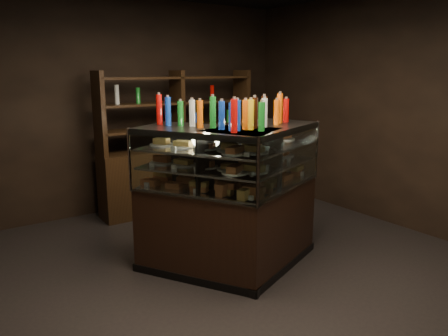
{
  "coord_description": "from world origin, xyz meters",
  "views": [
    {
      "loc": [
        -2.52,
        -3.46,
        2.02
      ],
      "look_at": [
        -0.24,
        -0.2,
        1.11
      ],
      "focal_mm": 35.0,
      "sensor_mm": 36.0,
      "label": 1
    }
  ],
  "objects": [
    {
      "name": "ground",
      "position": [
        0.0,
        0.0,
        0.0
      ],
      "size": [
        5.0,
        5.0,
        0.0
      ],
      "primitive_type": "plane",
      "color": "black",
      "rests_on": "ground"
    },
    {
      "name": "room_shell",
      "position": [
        0.0,
        0.0,
        1.94
      ],
      "size": [
        5.02,
        5.02,
        3.01
      ],
      "color": "black",
      "rests_on": "ground"
    },
    {
      "name": "display_case",
      "position": [
        -0.02,
        -0.06,
        0.49
      ],
      "size": [
        1.93,
        1.51,
        1.48
      ],
      "rotation": [
        0.0,
        0.0,
        -0.33
      ],
      "color": "black",
      "rests_on": "ground"
    },
    {
      "name": "food_display",
      "position": [
        -0.03,
        -0.06,
        1.13
      ],
      "size": [
        1.56,
        1.15,
        0.45
      ],
      "color": "#C37346",
      "rests_on": "display_case"
    },
    {
      "name": "bottles_top",
      "position": [
        -0.02,
        -0.05,
        1.61
      ],
      "size": [
        1.39,
        1.01,
        0.3
      ],
      "color": "yellow",
      "rests_on": "display_case"
    },
    {
      "name": "potted_conifer",
      "position": [
        0.45,
        1.1,
        0.44
      ],
      "size": [
        0.36,
        0.36,
        0.77
      ],
      "rotation": [
        0.0,
        0.0,
        0.1
      ],
      "color": "black",
      "rests_on": "ground"
    },
    {
      "name": "back_shelving",
      "position": [
        0.51,
        2.05,
        0.61
      ],
      "size": [
        2.33,
        0.46,
        2.0
      ],
      "rotation": [
        0.0,
        0.0,
        -0.02
      ],
      "color": "black",
      "rests_on": "ground"
    }
  ]
}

